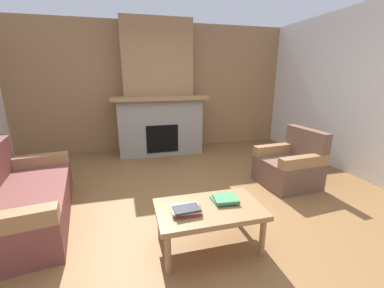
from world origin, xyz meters
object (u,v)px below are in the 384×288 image
Objects in this scene: armchair at (290,166)px; coffee_table at (209,212)px; fireplace at (159,98)px; couch at (20,200)px.

coffee_table is at bearing -147.41° from armchair.
fireplace is at bearing 127.55° from armchair.
armchair reaches higher than coffee_table.
armchair is (3.57, 0.14, 0.01)m from couch.
armchair is (1.69, -2.20, -0.87)m from fireplace.
armchair is at bearing -52.45° from fireplace.
coffee_table is at bearing -89.47° from fireplace.
couch is at bearing -177.72° from armchair.
fireplace is 3.18× the size of armchair.
couch is 2.12m from coffee_table.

